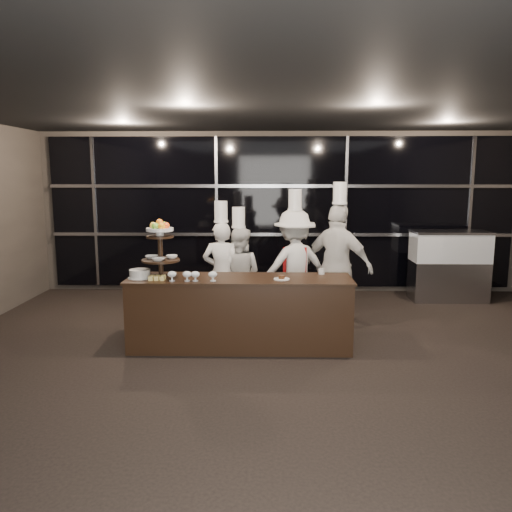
{
  "coord_description": "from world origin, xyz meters",
  "views": [
    {
      "loc": [
        -0.25,
        -4.41,
        2.22
      ],
      "look_at": [
        -0.4,
        2.07,
        1.15
      ],
      "focal_mm": 35.0,
      "sensor_mm": 36.0,
      "label": 1
    }
  ],
  "objects_px": {
    "chef_b": "(239,273)",
    "chef_d": "(338,266)",
    "display_case": "(449,262)",
    "buffet_counter": "(240,312)",
    "display_stand": "(160,245)",
    "chef_c": "(294,267)",
    "chef_a": "(222,271)",
    "layer_cake": "(140,274)"
  },
  "relations": [
    {
      "from": "chef_b",
      "to": "chef_d",
      "type": "relative_size",
      "value": 0.82
    },
    {
      "from": "display_case",
      "to": "buffet_counter",
      "type": "bearing_deg",
      "value": -144.58
    },
    {
      "from": "chef_b",
      "to": "display_stand",
      "type": "bearing_deg",
      "value": -128.15
    },
    {
      "from": "display_case",
      "to": "chef_d",
      "type": "bearing_deg",
      "value": -142.88
    },
    {
      "from": "chef_b",
      "to": "chef_c",
      "type": "height_order",
      "value": "chef_c"
    },
    {
      "from": "chef_a",
      "to": "chef_c",
      "type": "relative_size",
      "value": 0.91
    },
    {
      "from": "chef_a",
      "to": "chef_b",
      "type": "height_order",
      "value": "chef_a"
    },
    {
      "from": "chef_c",
      "to": "chef_d",
      "type": "relative_size",
      "value": 0.95
    },
    {
      "from": "layer_cake",
      "to": "chef_c",
      "type": "distance_m",
      "value": 2.3
    },
    {
      "from": "buffet_counter",
      "to": "chef_c",
      "type": "xyz_separation_m",
      "value": [
        0.75,
        1.07,
        0.4
      ]
    },
    {
      "from": "layer_cake",
      "to": "chef_d",
      "type": "distance_m",
      "value": 2.78
    },
    {
      "from": "display_case",
      "to": "chef_c",
      "type": "distance_m",
      "value": 3.16
    },
    {
      "from": "chef_a",
      "to": "chef_b",
      "type": "distance_m",
      "value": 0.3
    },
    {
      "from": "chef_a",
      "to": "chef_b",
      "type": "relative_size",
      "value": 1.06
    },
    {
      "from": "buffet_counter",
      "to": "chef_a",
      "type": "relative_size",
      "value": 1.55
    },
    {
      "from": "display_stand",
      "to": "chef_c",
      "type": "height_order",
      "value": "chef_c"
    },
    {
      "from": "display_stand",
      "to": "chef_b",
      "type": "height_order",
      "value": "chef_b"
    },
    {
      "from": "chef_a",
      "to": "chef_c",
      "type": "distance_m",
      "value": 1.07
    },
    {
      "from": "display_stand",
      "to": "chef_c",
      "type": "bearing_deg",
      "value": 31.41
    },
    {
      "from": "chef_a",
      "to": "chef_d",
      "type": "relative_size",
      "value": 0.87
    },
    {
      "from": "display_case",
      "to": "chef_c",
      "type": "bearing_deg",
      "value": -152.51
    },
    {
      "from": "layer_cake",
      "to": "chef_a",
      "type": "xyz_separation_m",
      "value": [
        0.94,
        1.07,
        -0.17
      ]
    },
    {
      "from": "chef_b",
      "to": "chef_c",
      "type": "relative_size",
      "value": 0.87
    },
    {
      "from": "layer_cake",
      "to": "chef_a",
      "type": "height_order",
      "value": "chef_a"
    },
    {
      "from": "chef_c",
      "to": "chef_d",
      "type": "distance_m",
      "value": 0.65
    },
    {
      "from": "display_stand",
      "to": "chef_d",
      "type": "bearing_deg",
      "value": 20.19
    },
    {
      "from": "display_case",
      "to": "chef_b",
      "type": "xyz_separation_m",
      "value": [
        -3.63,
        -1.35,
        0.05
      ]
    },
    {
      "from": "buffet_counter",
      "to": "chef_a",
      "type": "bearing_deg",
      "value": 107.59
    },
    {
      "from": "layer_cake",
      "to": "chef_a",
      "type": "relative_size",
      "value": 0.16
    },
    {
      "from": "chef_b",
      "to": "chef_c",
      "type": "distance_m",
      "value": 0.84
    },
    {
      "from": "buffet_counter",
      "to": "display_stand",
      "type": "xyz_separation_m",
      "value": [
        -1.0,
        -0.0,
        0.87
      ]
    },
    {
      "from": "layer_cake",
      "to": "chef_c",
      "type": "bearing_deg",
      "value": 29.09
    },
    {
      "from": "display_stand",
      "to": "display_case",
      "type": "bearing_deg",
      "value": 29.03
    },
    {
      "from": "display_stand",
      "to": "display_case",
      "type": "height_order",
      "value": "display_stand"
    },
    {
      "from": "layer_cake",
      "to": "chef_a",
      "type": "bearing_deg",
      "value": 48.9
    },
    {
      "from": "buffet_counter",
      "to": "chef_c",
      "type": "bearing_deg",
      "value": 54.99
    },
    {
      "from": "display_case",
      "to": "chef_a",
      "type": "xyz_separation_m",
      "value": [
        -3.88,
        -1.5,
        0.11
      ]
    },
    {
      "from": "display_stand",
      "to": "layer_cake",
      "type": "distance_m",
      "value": 0.45
    },
    {
      "from": "display_stand",
      "to": "layer_cake",
      "type": "bearing_deg",
      "value": -169.13
    },
    {
      "from": "display_stand",
      "to": "layer_cake",
      "type": "relative_size",
      "value": 2.48
    },
    {
      "from": "buffet_counter",
      "to": "chef_a",
      "type": "height_order",
      "value": "chef_a"
    },
    {
      "from": "chef_d",
      "to": "chef_b",
      "type": "bearing_deg",
      "value": 168.01
    }
  ]
}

